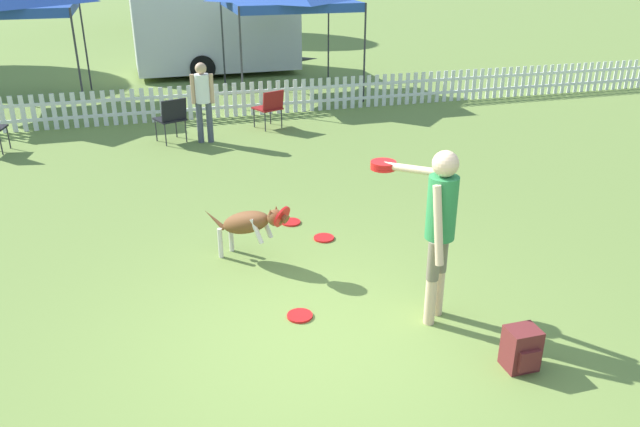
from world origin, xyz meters
TOP-DOWN VIEW (x-y plane):
  - ground_plane at (0.00, 0.00)m, footprint 240.00×240.00m
  - handler_person at (1.17, 0.11)m, footprint 0.63×1.13m
  - leaping_dog at (-0.32, 1.76)m, footprint 0.93×1.01m
  - frisbee_near_handler at (0.39, 2.70)m, footprint 0.26×0.26m
  - frisbee_near_dog at (-0.07, 0.46)m, footprint 0.26×0.26m
  - frisbee_midfield at (0.67, 2.11)m, footprint 0.26×0.26m
  - backpack_on_grass at (1.59, -0.86)m, footprint 0.28×0.27m
  - picket_fence at (0.00, 8.45)m, footprint 22.23×0.04m
  - folding_chair_blue_left at (-0.85, 6.86)m, footprint 0.63×0.64m
  - folding_chair_center at (1.09, 7.30)m, footprint 0.62×0.63m
  - spectator_standing at (-0.26, 6.73)m, footprint 0.41×0.27m
  - equipment_trailer at (0.87, 13.56)m, footprint 5.27×2.36m

SIDE VIEW (x-z plane):
  - ground_plane at x=0.00m, z-range 0.00..0.00m
  - frisbee_near_handler at x=0.39m, z-range 0.00..0.02m
  - frisbee_near_dog at x=-0.07m, z-range 0.00..0.02m
  - frisbee_midfield at x=0.67m, z-range 0.00..0.02m
  - backpack_on_grass at x=1.59m, z-range 0.00..0.39m
  - picket_fence at x=0.00m, z-range 0.00..0.72m
  - folding_chair_center at x=1.09m, z-range 0.07..0.86m
  - leaping_dog at x=-0.32m, z-range 0.10..0.90m
  - folding_chair_blue_left at x=-0.85m, z-range 0.08..0.93m
  - spectator_standing at x=-0.26m, z-range 0.14..1.62m
  - handler_person at x=1.17m, z-range 0.23..1.98m
  - equipment_trailer at x=0.87m, z-range 0.07..2.26m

